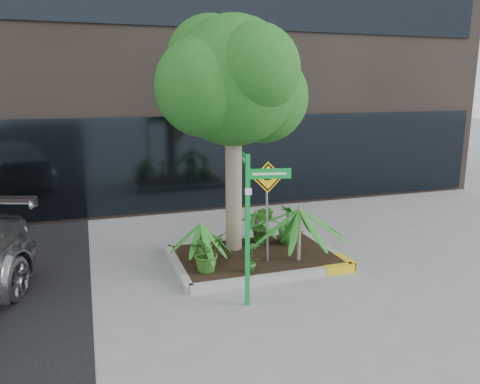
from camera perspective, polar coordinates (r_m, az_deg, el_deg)
name	(u,v)px	position (r m, az deg, el deg)	size (l,w,h in m)	color
ground	(251,267)	(9.31, 1.33, -9.17)	(80.00, 80.00, 0.00)	gray
planter	(257,257)	(9.58, 2.09, -7.86)	(3.35, 2.36, 0.15)	#9E9E99
tree	(233,82)	(9.37, -0.86, 13.31)	(3.26, 2.89, 4.88)	gray
palm_front	(300,209)	(9.03, 7.31, -2.10)	(1.23, 1.23, 1.37)	gray
palm_left	(201,223)	(8.96, -4.79, -3.81)	(0.94, 0.94, 1.04)	gray
palm_back	(256,212)	(10.19, 1.99, -2.51)	(0.78, 0.78, 0.87)	gray
shrub_a	(207,252)	(8.64, -4.10, -7.30)	(0.66, 0.66, 0.73)	#2D611B
shrub_b	(289,224)	(10.13, 5.97, -3.93)	(0.48, 0.48, 0.86)	#287121
shrub_c	(252,257)	(8.61, 1.42, -7.87)	(0.31, 0.31, 0.59)	#316F22
shrub_d	(262,225)	(10.09, 2.74, -3.99)	(0.46, 0.46, 0.84)	#29651D
street_sign_post	(250,213)	(7.34, 1.24, -2.61)	(0.72, 0.82, 2.47)	#0E9E37
cattle_sign	(267,194)	(8.89, 3.37, -0.30)	(0.60, 0.18, 1.95)	slate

